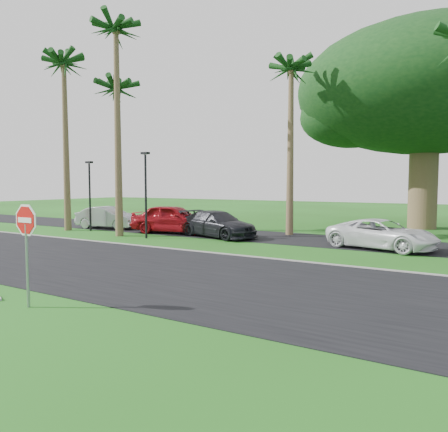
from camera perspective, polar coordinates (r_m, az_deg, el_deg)
ground at (r=13.88m, az=-14.95°, el=-8.20°), size 120.00×120.00×0.00m
road at (r=15.29m, az=-9.48°, el=-6.92°), size 120.00×8.00×0.02m
parking_strip at (r=24.11m, az=7.14°, el=-2.80°), size 120.00×5.00×0.02m
curb at (r=18.49m, az=-1.18°, el=-4.86°), size 120.00×0.12×0.06m
stop_sign_near at (r=11.36m, az=-24.41°, el=-2.13°), size 1.05×0.07×2.62m
palm_left_far at (r=30.16m, az=-20.20°, el=17.77°), size 5.00×5.00×11.50m
palm_left_mid at (r=29.32m, az=-13.79°, el=15.39°), size 5.00×5.00×10.00m
palm_left_near at (r=26.51m, az=-13.93°, el=22.03°), size 5.00×5.00×12.50m
palm_center at (r=26.05m, az=8.77°, el=17.99°), size 5.00×5.00×10.50m
canopy_tree at (r=32.10m, az=24.90°, el=14.62°), size 16.50×16.50×13.12m
streetlight_left at (r=28.47m, az=-17.13°, el=3.14°), size 0.45×0.25×4.34m
streetlight_right at (r=23.85m, az=-10.19°, el=3.45°), size 0.45×0.25×4.64m
car_silver at (r=29.60m, az=-14.87°, el=-0.23°), size 4.53×2.22×1.43m
car_red at (r=26.05m, az=-6.66°, el=-0.41°), size 5.32×3.03×1.71m
car_dark at (r=24.03m, az=-0.85°, el=-1.10°), size 5.29×3.19×1.43m
car_minivan at (r=20.89m, az=19.93°, el=-2.29°), size 5.19×3.23×1.34m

